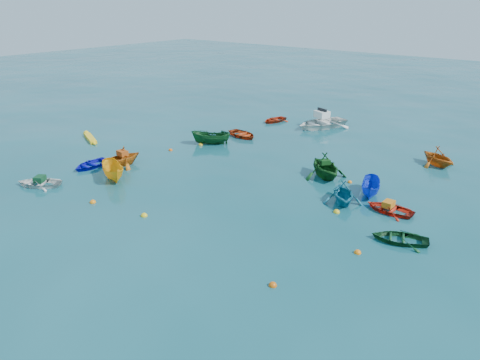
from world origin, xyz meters
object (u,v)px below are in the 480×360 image
Objects in this scene: dinghy_white_near at (39,185)px; kayak_yellow at (91,140)px; dinghy_blue_sw at (91,167)px; motorboat_white at (321,127)px.

kayak_yellow is (-6.17, 8.04, 0.00)m from dinghy_white_near.
dinghy_blue_sw is at bearing 152.46° from dinghy_white_near.
dinghy_white_near is at bearing -86.42° from motorboat_white.
dinghy_blue_sw is 4.15m from dinghy_white_near.
kayak_yellow is at bearing -175.65° from dinghy_white_near.
kayak_yellow is 20.45m from motorboat_white.
dinghy_blue_sw is 1.00× the size of dinghy_white_near.
dinghy_white_near is at bearing -118.98° from kayak_yellow.
kayak_yellow is (-5.77, 3.91, 0.00)m from dinghy_blue_sw.
motorboat_white reaches higher than dinghy_white_near.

